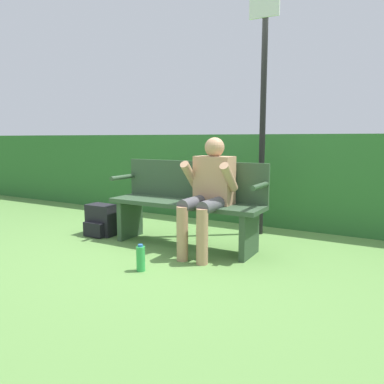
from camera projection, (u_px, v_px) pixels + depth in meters
name	position (u px, v px, depth m)	size (l,w,h in m)	color
ground_plane	(184.00, 246.00, 4.06)	(40.00, 40.00, 0.00)	#5B8942
hedge_back	(240.00, 178.00, 5.32)	(12.00, 0.50, 1.21)	#2D662D
park_bench	(187.00, 202.00, 4.04)	(1.72, 0.45, 0.91)	#334C33
person_seated	(209.00, 189.00, 3.74)	(0.52, 0.63, 1.17)	tan
backpack	(101.00, 221.00, 4.51)	(0.36, 0.29, 0.37)	black
water_bottle	(141.00, 258.00, 3.29)	(0.08, 0.08, 0.24)	green
signpost	(263.00, 101.00, 4.36)	(0.35, 0.09, 2.83)	black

